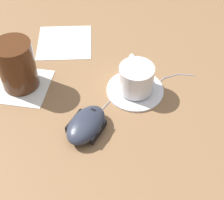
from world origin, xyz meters
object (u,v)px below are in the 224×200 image
(computer_mouse, at_px, (86,125))
(drinking_glass, at_px, (16,65))
(coffee_cup, at_px, (136,78))
(saucer, at_px, (135,89))

(computer_mouse, xyz_separation_m, drinking_glass, (0.19, -0.04, 0.04))
(computer_mouse, bearing_deg, coffee_cup, -103.65)
(saucer, relative_size, coffee_cup, 1.37)
(coffee_cup, relative_size, drinking_glass, 0.83)
(computer_mouse, height_order, drinking_glass, drinking_glass)
(coffee_cup, bearing_deg, saucer, 114.52)
(computer_mouse, bearing_deg, saucer, -104.09)
(saucer, height_order, coffee_cup, coffee_cup)
(saucer, bearing_deg, computer_mouse, 75.91)
(saucer, xyz_separation_m, drinking_glass, (0.23, 0.10, 0.05))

